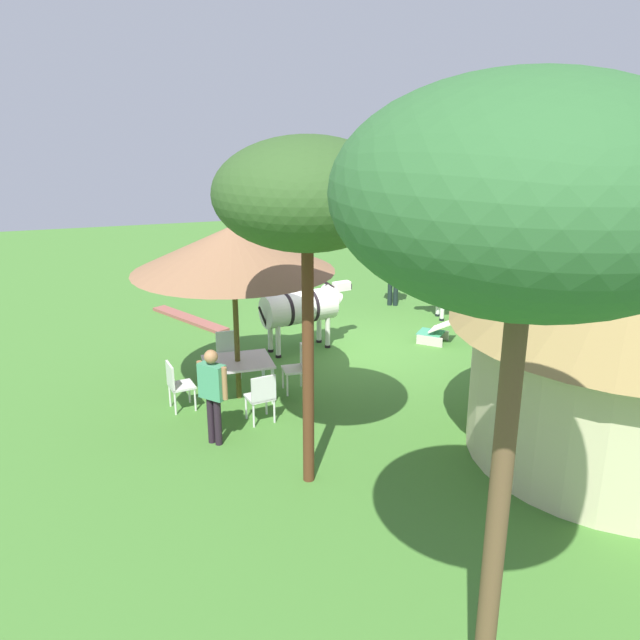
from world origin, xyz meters
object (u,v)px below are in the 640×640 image
patio_chair_west_end (262,395)px  zebra_nearest_camera (464,281)px  patio_dining_table (238,365)px  standing_watcher (394,267)px  shade_umbrella (233,249)px  striped_lounge_chair (435,332)px  patio_chair_near_hut (298,365)px  acacia_tree_far_lawn (529,197)px  patio_chair_east_end (228,351)px  guest_beside_umbrella (213,388)px  patio_chair_near_lawn (177,383)px  zebra_by_umbrella (301,308)px  thatched_hut (634,314)px  acacia_tree_behind_hut (307,195)px

patio_chair_west_end → zebra_nearest_camera: zebra_nearest_camera is taller
patio_dining_table → standing_watcher: size_ratio=0.70×
shade_umbrella → striped_lounge_chair: 5.77m
patio_chair_near_hut → acacia_tree_far_lawn: (0.25, 7.26, 4.11)m
patio_chair_east_end → zebra_nearest_camera: bearing=-162.4°
guest_beside_umbrella → patio_chair_near_lawn: bearing=-24.6°
guest_beside_umbrella → zebra_by_umbrella: bearing=-75.8°
patio_chair_near_lawn → guest_beside_umbrella: bearing=8.3°
patio_chair_near_lawn → patio_chair_near_hut: same height
zebra_nearest_camera → zebra_by_umbrella: 4.68m
thatched_hut → standing_watcher: 8.52m
patio_dining_table → standing_watcher: (-5.08, -4.71, 0.41)m
standing_watcher → patio_chair_near_lawn: bearing=69.2°
striped_lounge_chair → acacia_tree_behind_hut: (4.39, 4.79, 3.89)m
striped_lounge_chair → zebra_by_umbrella: zebra_by_umbrella is taller
patio_chair_near_hut → striped_lounge_chair: size_ratio=0.94×
patio_chair_near_hut → acacia_tree_far_lawn: bearing=179.0°
patio_chair_west_end → striped_lounge_chair: bearing=20.9°
acacia_tree_far_lawn → zebra_nearest_camera: bearing=-117.5°
thatched_hut → patio_dining_table: 6.69m
thatched_hut → acacia_tree_far_lawn: (4.41, 3.56, 2.34)m
patio_chair_near_lawn → patio_chair_east_end: same height
patio_chair_east_end → acacia_tree_far_lawn: (-0.91, 8.44, 4.11)m
patio_chair_east_end → zebra_nearest_camera: size_ratio=0.39×
striped_lounge_chair → acacia_tree_far_lawn: size_ratio=0.17×
zebra_by_umbrella → acacia_tree_behind_hut: 6.27m
patio_dining_table → patio_chair_near_hut: patio_chair_near_hut is taller
guest_beside_umbrella → zebra_nearest_camera: bearing=-98.2°
zebra_nearest_camera → acacia_tree_far_lawn: (5.45, 10.46, 3.67)m
standing_watcher → shade_umbrella: bearing=73.8°
shade_umbrella → patio_chair_near_hut: 2.59m
striped_lounge_chair → guest_beside_umbrella: bearing=163.0°
patio_dining_table → patio_chair_near_hut: size_ratio=1.38×
patio_chair_near_lawn → acacia_tree_far_lawn: size_ratio=0.16×
shade_umbrella → striped_lounge_chair: bearing=-161.0°
shade_umbrella → striped_lounge_chair: size_ratio=3.74×
thatched_hut → guest_beside_umbrella: bearing=-19.2°
standing_watcher → acacia_tree_far_lawn: size_ratio=0.32×
patio_dining_table → striped_lounge_chair: 5.17m
patio_chair_near_hut → zebra_nearest_camera: (-5.21, -3.20, 0.44)m
patio_chair_east_end → patio_chair_near_lawn: bearing=49.8°
shade_umbrella → guest_beside_umbrella: bearing=67.5°
shade_umbrella → patio_chair_west_end: (-0.20, 1.14, -2.32)m
patio_chair_west_end → acacia_tree_behind_hut: bearing=-92.2°
thatched_hut → acacia_tree_behind_hut: size_ratio=1.10×
patio_dining_table → acacia_tree_far_lawn: (-0.91, 7.28, 3.97)m
acacia_tree_behind_hut → zebra_by_umbrella: bearing=-104.1°
patio_chair_west_end → patio_chair_near_hut: bearing=39.4°
patio_chair_east_end → patio_dining_table: bearing=90.0°
shade_umbrella → patio_chair_near_lawn: shade_umbrella is taller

